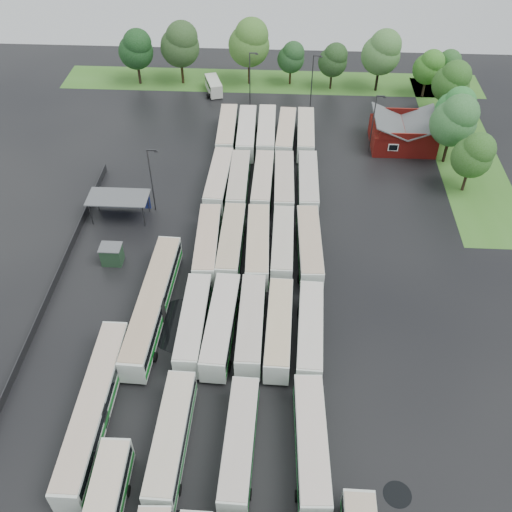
{
  "coord_description": "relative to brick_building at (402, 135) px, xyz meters",
  "views": [
    {
      "loc": [
        4.79,
        -39.23,
        49.55
      ],
      "look_at": [
        2.0,
        12.0,
        2.5
      ],
      "focal_mm": 40.0,
      "sensor_mm": 36.0,
      "label": 1
    }
  ],
  "objects": [
    {
      "name": "ground",
      "position": [
        -24.0,
        -42.77,
        -1.87
      ],
      "size": [
        160.0,
        160.0,
        0.0
      ],
      "primitive_type": "plane",
      "color": "black",
      "rests_on": "ground"
    },
    {
      "name": "brick_building",
      "position": [
        0.0,
        0.0,
        0.0
      ],
      "size": [
        10.07,
        8.6,
        5.39
      ],
      "color": "maroon",
      "rests_on": "ground"
    },
    {
      "name": "wash_shed",
      "position": [
        -41.2,
        -20.74,
        1.12
      ],
      "size": [
        8.2,
        4.2,
        3.58
      ],
      "color": "#2D2D30",
      "rests_on": "ground"
    },
    {
      "name": "utility_hut",
      "position": [
        -40.2,
        -30.17,
        -0.55
      ],
      "size": [
        2.7,
        2.2,
        2.62
      ],
      "color": "#1B3621",
      "rests_on": "ground"
    },
    {
      "name": "grass_strip_north",
      "position": [
        -22.0,
        22.03,
        -1.86
      ],
      "size": [
        80.0,
        10.0,
        0.01
      ],
      "primitive_type": "cube",
      "color": "#376C22",
      "rests_on": "ground"
    },
    {
      "name": "grass_strip_east",
      "position": [
        10.0,
        0.03,
        -1.86
      ],
      "size": [
        10.0,
        50.0,
        0.01
      ],
      "primitive_type": "cube",
      "color": "#376C22",
      "rests_on": "ground"
    },
    {
      "name": "west_fence",
      "position": [
        -46.2,
        -34.77,
        -1.27
      ],
      "size": [
        0.1,
        50.0,
        1.2
      ],
      "primitive_type": "cube",
      "color": "#2D2D30",
      "rests_on": "ground"
    },
    {
      "name": "bus_r1c0",
      "position": [
        -28.43,
        -55.28,
        0.1
      ],
      "size": [
        2.97,
        12.86,
        3.57
      ],
      "rotation": [
        0.0,
        0.0,
        -0.02
      ],
      "color": "silver",
      "rests_on": "ground"
    },
    {
      "name": "bus_r1c2",
      "position": [
        -22.16,
        -55.42,
        0.05
      ],
      "size": [
        3.0,
        12.56,
        3.48
      ],
      "rotation": [
        0.0,
        0.0,
        -0.03
      ],
      "color": "silver",
      "rests_on": "ground"
    },
    {
      "name": "bus_r1c4",
      "position": [
        -15.65,
        -55.16,
        0.13
      ],
      "size": [
        3.3,
        13.12,
        3.62
      ],
      "rotation": [
        0.0,
        0.0,
        0.04
      ],
      "color": "silver",
      "rests_on": "ground"
    },
    {
      "name": "bus_r2c0",
      "position": [
        -28.28,
        -41.42,
        0.07
      ],
      "size": [
        2.72,
        12.64,
        3.52
      ],
      "rotation": [
        0.0,
        0.0,
        0.0
      ],
      "color": "silver",
      "rests_on": "ground"
    },
    {
      "name": "bus_r2c1",
      "position": [
        -25.23,
        -41.57,
        0.14
      ],
      "size": [
        3.31,
        13.21,
        3.65
      ],
      "rotation": [
        0.0,
        0.0,
        -0.04
      ],
      "color": "silver",
      "rests_on": "ground"
    },
    {
      "name": "bus_r2c2",
      "position": [
        -21.98,
        -41.28,
        0.08
      ],
      "size": [
        2.71,
        12.7,
        3.54
      ],
      "rotation": [
        0.0,
        0.0,
        0.0
      ],
      "color": "silver",
      "rests_on": "ground"
    },
    {
      "name": "bus_r2c3",
      "position": [
        -18.92,
        -41.65,
        0.06
      ],
      "size": [
        2.96,
        12.66,
        3.51
      ],
      "rotation": [
        0.0,
        0.0,
        -0.02
      ],
      "color": "silver",
      "rests_on": "ground"
    },
    {
      "name": "bus_r2c4",
      "position": [
        -15.54,
        -41.87,
        0.05
      ],
      "size": [
        3.11,
        12.62,
        3.49
      ],
      "rotation": [
        0.0,
        0.0,
        -0.04
      ],
      "color": "silver",
      "rests_on": "ground"
    },
    {
      "name": "bus_r3c0",
      "position": [
        -28.27,
        -28.3,
        0.11
      ],
      "size": [
        3.24,
        12.98,
        3.59
      ],
      "rotation": [
        0.0,
        0.0,
        0.04
      ],
      "color": "silver",
      "rests_on": "ground"
    },
    {
      "name": "bus_r3c1",
      "position": [
        -25.29,
        -27.96,
        0.11
      ],
      "size": [
        2.83,
        12.94,
        3.6
      ],
      "rotation": [
        0.0,
        0.0,
        -0.01
      ],
      "color": "silver",
      "rests_on": "ground"
    },
    {
      "name": "bus_r3c2",
      "position": [
        -21.9,
        -28.29,
        0.16
      ],
      "size": [
        3.21,
        13.31,
        3.68
      ],
      "rotation": [
        0.0,
        0.0,
        0.03
      ],
      "color": "silver",
      "rests_on": "ground"
    },
    {
      "name": "bus_r3c3",
      "position": [
        -18.79,
        -27.83,
        0.05
      ],
      "size": [
        2.74,
        12.5,
        3.48
      ],
      "rotation": [
        0.0,
        0.0,
        -0.01
      ],
      "color": "silver",
      "rests_on": "ground"
    },
    {
      "name": "bus_r3c4",
      "position": [
        -15.42,
        -28.16,
        0.15
      ],
      "size": [
        3.28,
        13.26,
        3.67
      ],
      "rotation": [
        0.0,
        0.0,
        0.04
      ],
      "color": "silver",
      "rests_on": "ground"
    },
    {
      "name": "bus_r4c0",
      "position": [
        -28.25,
        -14.36,
        0.14
      ],
      "size": [
        3.19,
        13.19,
        3.65
      ],
      "rotation": [
        0.0,
        0.0,
        -0.03
      ],
      "color": "silver",
      "rests_on": "ground"
    },
    {
      "name": "bus_r4c1",
      "position": [
        -25.37,
        -14.6,
        0.08
      ],
      "size": [
        2.81,
        12.73,
        3.54
      ],
      "rotation": [
        0.0,
        0.0,
        0.01
      ],
      "color": "silver",
      "rests_on": "ground"
    },
    {
      "name": "bus_r4c2",
      "position": [
        -21.92,
        -14.45,
        0.07
      ],
      "size": [
        2.89,
        12.7,
        3.53
      ],
      "rotation": [
        0.0,
        0.0,
        -0.02
      ],
      "color": "silver",
      "rests_on": "ground"
    },
    {
      "name": "bus_r4c3",
      "position": [
        -18.85,
        -14.64,
        0.11
      ],
      "size": [
        2.96,
        12.98,
        3.6
      ],
      "rotation": [
        0.0,
        0.0,
        0.02
      ],
      "color": "silver",
      "rests_on": "ground"
    },
    {
      "name": "bus_r4c4",
      "position": [
        -15.42,
        -14.44,
        0.12
      ],
      "size": [
        2.84,
        12.97,
        3.61
      ],
      "rotation": [
        0.0,
        0.0,
        0.01
      ],
      "color": "silver",
      "rests_on": "ground"
    },
    {
      "name": "bus_r5c0",
      "position": [
        -28.34,
        -0.55,
        0.12
      ],
      "size": [
        3.05,
        13.02,
        3.61
      ],
      "rotation": [
        0.0,
        0.0,
        0.02
      ],
      "color": "silver",
      "rests_on": "ground"
    },
    {
      "name": "bus_r5c1",
      "position": [
        -25.15,
        -0.96,
        0.15
      ],
      "size": [
        3.06,
        13.24,
        3.67
      ],
      "rotation": [
        0.0,
        0.0,
        0.02
      ],
      "color": "silver",
      "rests_on": "ground"
    },
    {
      "name": "bus_r5c2",
      "position": [
        -21.95,
        -0.63,
        0.15
      ],
      "size": [
        2.92,
        13.2,
        3.67
      ],
      "rotation": [
        0.0,
        0.0,
        0.01
      ],
      "color": "silver",
      "rests_on": "ground"
    },
    {
      "name": "bus_r5c3",
      "position": [
        -18.8,
        -0.78,
        0.07
      ],
      "size": [
        3.26,
        12.75,
        3.52
      ],
      "rotation": [
        0.0,
        0.0,
        -0.05
      ],
      "color": "silver",
      "rests_on": "ground"
    },
    {
      "name": "bus_r5c4",
      "position": [
        -15.63,
        -0.6,
        0.06
      ],
      "size": [
        2.81,
        12.63,
        3.51
      ],
      "rotation": [
        0.0,
        0.0,
        -0.01
      ],
      "color": "silver",
      "rests_on": "ground"
    },
    {
      "name": "artic_bus_west_b",
      "position": [
        -33.24,
        -38.78,
        0.16
      ],
      "size": [
        3.53,
        19.81,
        3.66
      ],
      "rotation": [
        0.0,
        0.0,
        -0.04
      ],
      "color": "silver",
      "rests_on": "ground"
    },
    {
      "name": "artic_bus_west_c",
      "position": [
        -36.36,
        -52.43,
        0.09
      ],
      "size": [
        2.74,
        19.0,
        3.52
      ],
      "rotation": [
        0.0,
        0.0,
        0.0
      ],
      "color": "silver",
      "rests_on": "ground"
    },
    {
      "name": "minibus",
      "position": [
        -32.47,
        16.78,
        -0.43
      ],
      "size": [
        3.88,
        6.32,
        2.59
      ],
      "rotation": [
        0.0,
        0.0,
        0.31
      ],
      "color": "silver",
      "rests_on": "ground"
    },
    {
      "name": "tree_north_0",
      "position": [
        -46.83,
        19.76,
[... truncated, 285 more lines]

